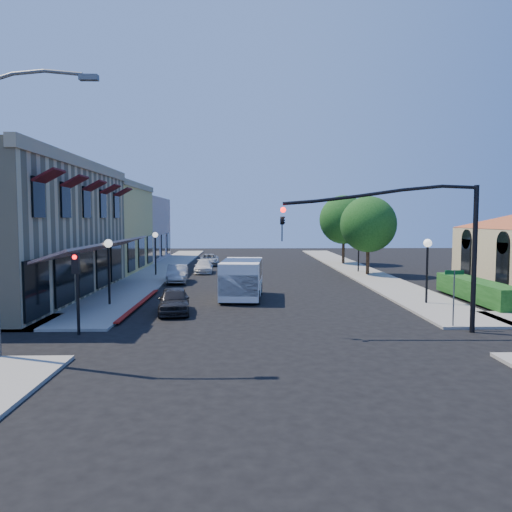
{
  "coord_description": "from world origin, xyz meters",
  "views": [
    {
      "loc": [
        -1.37,
        -18.42,
        4.66
      ],
      "look_at": [
        -0.68,
        8.95,
        2.6
      ],
      "focal_mm": 35.0,
      "sensor_mm": 36.0,
      "label": 1
    }
  ],
  "objects_px": {
    "lamppost_right_near": "(427,254)",
    "parked_car_a": "(174,300)",
    "street_name_sign": "(454,289)",
    "parked_car_c": "(204,267)",
    "secondary_signal": "(77,278)",
    "street_tree_b": "(344,220)",
    "street_tree_a": "(368,224)",
    "parked_car_d": "(209,260)",
    "lamppost_left_near": "(109,255)",
    "cobra_streetlight": "(3,200)",
    "parked_car_b": "(177,274)",
    "lamppost_left_far": "(155,242)",
    "white_van": "(242,277)",
    "lamppost_right_far": "(359,241)",
    "signal_mast_arm": "(423,233)"
  },
  "relations": [
    {
      "from": "street_tree_b",
      "to": "parked_car_c",
      "type": "height_order",
      "value": "street_tree_b"
    },
    {
      "from": "street_tree_b",
      "to": "parked_car_c",
      "type": "bearing_deg",
      "value": -150.22
    },
    {
      "from": "signal_mast_arm",
      "to": "lamppost_right_near",
      "type": "distance_m",
      "value": 7.15
    },
    {
      "from": "secondary_signal",
      "to": "lamppost_left_near",
      "type": "relative_size",
      "value": 0.93
    },
    {
      "from": "street_tree_a",
      "to": "parked_car_d",
      "type": "bearing_deg",
      "value": 145.85
    },
    {
      "from": "lamppost_left_near",
      "to": "white_van",
      "type": "distance_m",
      "value": 7.54
    },
    {
      "from": "lamppost_left_near",
      "to": "street_name_sign",
      "type": "bearing_deg",
      "value": -19.93
    },
    {
      "from": "lamppost_right_far",
      "to": "parked_car_c",
      "type": "bearing_deg",
      "value": 179.06
    },
    {
      "from": "lamppost_right_far",
      "to": "street_tree_b",
      "type": "bearing_deg",
      "value": 87.85
    },
    {
      "from": "lamppost_right_near",
      "to": "lamppost_left_far",
      "type": "bearing_deg",
      "value": 140.53
    },
    {
      "from": "secondary_signal",
      "to": "lamppost_right_near",
      "type": "bearing_deg",
      "value": 21.78
    },
    {
      "from": "street_tree_a",
      "to": "parked_car_a",
      "type": "distance_m",
      "value": 21.3
    },
    {
      "from": "parked_car_a",
      "to": "lamppost_right_near",
      "type": "bearing_deg",
      "value": 1.68
    },
    {
      "from": "lamppost_left_near",
      "to": "lamppost_right_far",
      "type": "xyz_separation_m",
      "value": [
        17.0,
        16.0,
        0.0
      ]
    },
    {
      "from": "parked_car_a",
      "to": "parked_car_d",
      "type": "relative_size",
      "value": 0.92
    },
    {
      "from": "signal_mast_arm",
      "to": "white_van",
      "type": "xyz_separation_m",
      "value": [
        -7.33,
        8.84,
        -2.79
      ]
    },
    {
      "from": "street_name_sign",
      "to": "lamppost_right_far",
      "type": "xyz_separation_m",
      "value": [
        1.0,
        21.8,
        1.04
      ]
    },
    {
      "from": "street_tree_b",
      "to": "parked_car_d",
      "type": "bearing_deg",
      "value": -176.74
    },
    {
      "from": "parked_car_a",
      "to": "parked_car_c",
      "type": "height_order",
      "value": "parked_car_a"
    },
    {
      "from": "secondary_signal",
      "to": "street_name_sign",
      "type": "height_order",
      "value": "secondary_signal"
    },
    {
      "from": "white_van",
      "to": "parked_car_d",
      "type": "height_order",
      "value": "white_van"
    },
    {
      "from": "lamppost_left_far",
      "to": "lamppost_right_far",
      "type": "bearing_deg",
      "value": 6.71
    },
    {
      "from": "secondary_signal",
      "to": "cobra_streetlight",
      "type": "bearing_deg",
      "value": -108.63
    },
    {
      "from": "parked_car_a",
      "to": "street_tree_b",
      "type": "bearing_deg",
      "value": 55.52
    },
    {
      "from": "street_tree_b",
      "to": "parked_car_c",
      "type": "distance_m",
      "value": 16.17
    },
    {
      "from": "lamppost_left_near",
      "to": "white_van",
      "type": "xyz_separation_m",
      "value": [
        7.02,
        2.33,
        -1.44
      ]
    },
    {
      "from": "lamppost_left_far",
      "to": "parked_car_d",
      "type": "relative_size",
      "value": 0.88
    },
    {
      "from": "lamppost_right_near",
      "to": "parked_car_c",
      "type": "xyz_separation_m",
      "value": [
        -13.3,
        16.22,
        -2.2
      ]
    },
    {
      "from": "lamppost_left_near",
      "to": "parked_car_a",
      "type": "bearing_deg",
      "value": -28.39
    },
    {
      "from": "street_name_sign",
      "to": "parked_car_c",
      "type": "bearing_deg",
      "value": 119.19
    },
    {
      "from": "street_tree_b",
      "to": "secondary_signal",
      "type": "height_order",
      "value": "street_tree_b"
    },
    {
      "from": "street_name_sign",
      "to": "parked_car_c",
      "type": "relative_size",
      "value": 0.67
    },
    {
      "from": "lamppost_left_far",
      "to": "parked_car_c",
      "type": "relative_size",
      "value": 0.96
    },
    {
      "from": "secondary_signal",
      "to": "street_tree_a",
      "type": "bearing_deg",
      "value": 50.79
    },
    {
      "from": "lamppost_right_near",
      "to": "white_van",
      "type": "height_order",
      "value": "lamppost_right_near"
    },
    {
      "from": "lamppost_right_near",
      "to": "parked_car_a",
      "type": "height_order",
      "value": "lamppost_right_near"
    },
    {
      "from": "cobra_streetlight",
      "to": "lamppost_right_near",
      "type": "xyz_separation_m",
      "value": [
        17.65,
        10.0,
        -2.53
      ]
    },
    {
      "from": "lamppost_left_near",
      "to": "parked_car_c",
      "type": "relative_size",
      "value": 0.96
    },
    {
      "from": "cobra_streetlight",
      "to": "lamppost_left_far",
      "type": "distance_m",
      "value": 24.14
    },
    {
      "from": "street_tree_b",
      "to": "parked_car_a",
      "type": "height_order",
      "value": "street_tree_b"
    },
    {
      "from": "lamppost_left_far",
      "to": "street_tree_a",
      "type": "bearing_deg",
      "value": 0.0
    },
    {
      "from": "cobra_streetlight",
      "to": "parked_car_b",
      "type": "height_order",
      "value": "cobra_streetlight"
    },
    {
      "from": "lamppost_right_near",
      "to": "lamppost_right_far",
      "type": "xyz_separation_m",
      "value": [
        0.0,
        16.0,
        0.0
      ]
    },
    {
      "from": "street_tree_a",
      "to": "lamppost_left_near",
      "type": "distance_m",
      "value": 22.3
    },
    {
      "from": "street_tree_a",
      "to": "street_name_sign",
      "type": "xyz_separation_m",
      "value": [
        -1.3,
        -19.8,
        -2.5
      ]
    },
    {
      "from": "cobra_streetlight",
      "to": "lamppost_left_near",
      "type": "relative_size",
      "value": 2.61
    },
    {
      "from": "signal_mast_arm",
      "to": "lamppost_left_near",
      "type": "height_order",
      "value": "signal_mast_arm"
    },
    {
      "from": "white_van",
      "to": "parked_car_c",
      "type": "relative_size",
      "value": 1.4
    },
    {
      "from": "street_tree_a",
      "to": "lamppost_left_near",
      "type": "height_order",
      "value": "street_tree_a"
    },
    {
      "from": "street_tree_b",
      "to": "parked_car_d",
      "type": "height_order",
      "value": "street_tree_b"
    }
  ]
}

